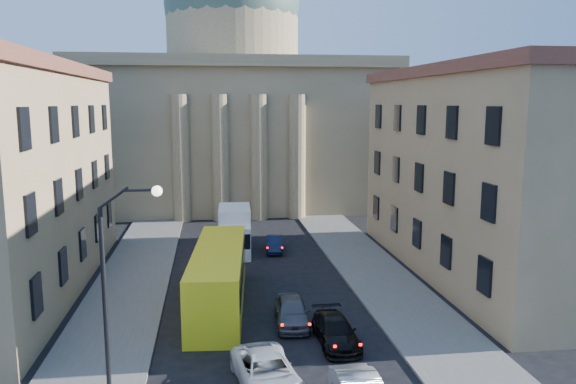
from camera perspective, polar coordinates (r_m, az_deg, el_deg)
name	(u,v)px	position (r m, az deg, el deg)	size (l,w,h in m)	color
sidewalk_left	(121,306)	(35.81, -16.57, -11.08)	(5.00, 60.00, 0.15)	#585650
sidewalk_right	(394,293)	(37.20, 10.73, -10.09)	(5.00, 60.00, 0.15)	#585650
church	(234,105)	(70.77, -5.52, 8.80)	(68.02, 28.76, 36.60)	#877753
building_right	(494,170)	(42.53, 20.22, 2.09)	(11.60, 26.60, 14.70)	tan
street_lamp	(116,271)	(24.57, -17.04, -7.64)	(2.62, 0.44, 8.83)	black
car_left_mid	(267,372)	(25.32, -2.18, -17.84)	(2.42, 5.25, 1.46)	silver
car_right_mid	(336,331)	(29.53, 4.87, -13.91)	(1.88, 4.63, 1.34)	black
car_right_far	(292,311)	(31.74, 0.37, -12.02)	(1.80, 4.47, 1.52)	#4F5054
car_right_distant	(274,244)	(46.52, -1.40, -5.30)	(1.33, 3.82, 1.26)	black
city_bus	(219,275)	(34.36, -7.05, -8.40)	(3.90, 12.79, 3.55)	yellow
box_truck	(235,231)	(46.48, -5.44, -4.01)	(2.79, 6.58, 3.56)	white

